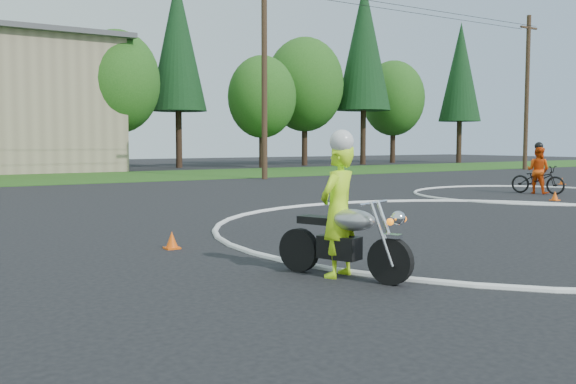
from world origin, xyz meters
TOP-DOWN VIEW (x-y plane):
  - grass_strip at (0.00, 27.00)m, footprint 120.00×10.00m
  - course_markings at (2.17, 4.35)m, footprint 19.05×19.05m
  - primary_motorcycle at (-5.86, 0.79)m, footprint 0.92×1.94m
  - rider_primary_grp at (-5.88, 0.93)m, footprint 0.77×0.64m
  - rider_second_grp at (8.47, 8.14)m, footprint 1.08×1.99m
  - treeline at (14.78, 34.61)m, footprint 38.20×8.10m
  - utility_poles at (5.00, 21.00)m, footprint 41.60×1.12m

SIDE VIEW (x-z plane):
  - course_markings at x=2.17m, z-range -0.05..0.07m
  - grass_strip at x=0.00m, z-range 0.00..0.02m
  - primary_motorcycle at x=-5.86m, z-range -0.02..1.05m
  - rider_second_grp at x=8.47m, z-range -0.27..1.55m
  - rider_primary_grp at x=-5.88m, z-range -0.04..1.95m
  - utility_poles at x=5.00m, z-range 0.20..10.20m
  - treeline at x=14.78m, z-range -0.64..13.88m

